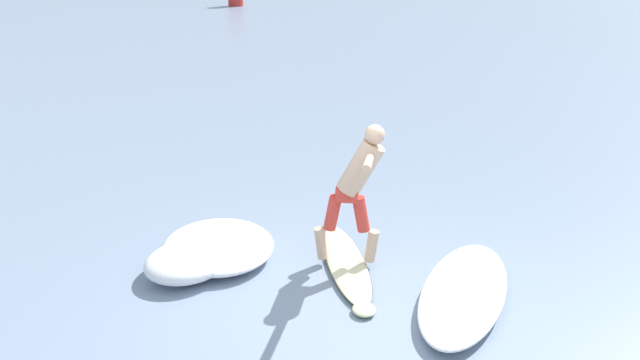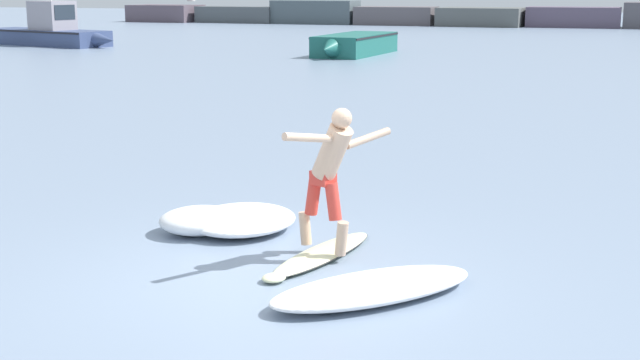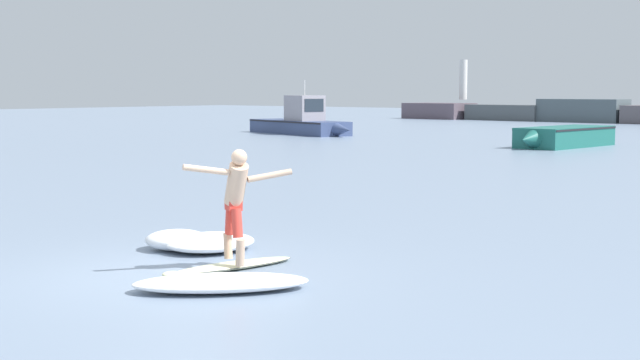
{
  "view_description": "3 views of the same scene",
  "coord_description": "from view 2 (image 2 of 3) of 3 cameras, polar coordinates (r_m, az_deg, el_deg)",
  "views": [
    {
      "loc": [
        -2.39,
        -5.24,
        3.71
      ],
      "look_at": [
        0.35,
        1.77,
        0.81
      ],
      "focal_mm": 35.0,
      "sensor_mm": 36.0,
      "label": 1
    },
    {
      "loc": [
        3.36,
        -8.66,
        3.13
      ],
      "look_at": [
        -0.02,
        1.92,
        0.69
      ],
      "focal_mm": 50.0,
      "sensor_mm": 36.0,
      "label": 2
    },
    {
      "loc": [
        9.52,
        -8.45,
        2.65
      ],
      "look_at": [
        0.7,
        2.49,
        1.22
      ],
      "focal_mm": 50.0,
      "sensor_mm": 36.0,
      "label": 3
    }
  ],
  "objects": [
    {
      "name": "ground_plane",
      "position": [
        9.81,
        -3.31,
        -6.25
      ],
      "size": [
        200.0,
        200.0,
        0.0
      ],
      "primitive_type": "plane",
      "color": "#788AA2"
    },
    {
      "name": "surfer",
      "position": [
        10.14,
        0.68,
        0.86
      ],
      "size": [
        1.04,
        1.48,
        1.71
      ],
      "color": "#D0A98A",
      "rests_on": "surfboard"
    },
    {
      "name": "rock_jetty_breakwater",
      "position": [
        70.89,
        13.74,
        10.15
      ],
      "size": [
        67.24,
        5.2,
        5.31
      ],
      "color": "#584B55",
      "rests_on": "ground"
    },
    {
      "name": "wave_foam_at_tail",
      "position": [
        11.55,
        -7.66,
        -2.58
      ],
      "size": [
        1.39,
        1.34,
        0.34
      ],
      "color": "white",
      "rests_on": "ground"
    },
    {
      "name": "surfboard",
      "position": [
        10.45,
        0.09,
        -4.77
      ],
      "size": [
        0.92,
        2.24,
        0.23
      ],
      "color": "beige",
      "rests_on": "ground"
    },
    {
      "name": "small_boat_offshore",
      "position": [
        41.01,
        2.2,
        8.7
      ],
      "size": [
        2.73,
        6.88,
        0.93
      ],
      "color": "#1D6359",
      "rests_on": "ground"
    },
    {
      "name": "wave_foam_at_nose",
      "position": [
        9.16,
        3.42,
        -6.9
      ],
      "size": [
        2.24,
        2.3,
        0.22
      ],
      "color": "white",
      "rests_on": "ground"
    },
    {
      "name": "wave_foam_beside",
      "position": [
        11.67,
        -5.04,
        -2.53
      ],
      "size": [
        1.51,
        1.67,
        0.27
      ],
      "color": "white",
      "rests_on": "ground"
    },
    {
      "name": "fishing_boat_near_jetty",
      "position": [
        49.69,
        -16.94,
        9.05
      ],
      "size": [
        9.13,
        4.37,
        3.21
      ],
      "color": "#384770",
      "rests_on": "ground"
    }
  ]
}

